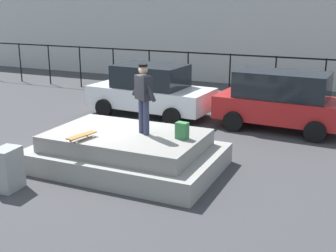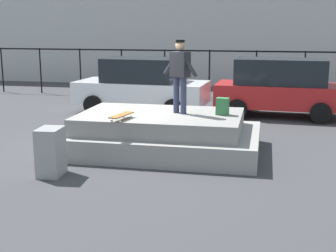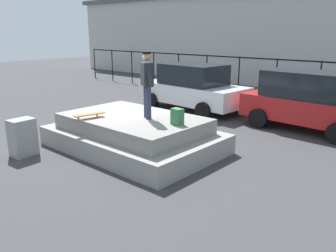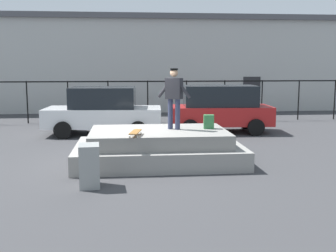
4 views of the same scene
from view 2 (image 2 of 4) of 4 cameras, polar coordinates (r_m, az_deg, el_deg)
ground_plane at (r=11.56m, az=-4.44°, el=-2.39°), size 60.00×60.00×0.00m
concrete_ledge at (r=10.94m, az=-0.92°, el=-0.98°), size 4.55×2.93×0.90m
skateboarder at (r=10.72m, az=1.48°, el=6.73°), size 0.91×0.60×1.69m
skateboard at (r=10.13m, az=-5.70°, el=1.31°), size 0.35×0.83×0.12m
backpack at (r=10.71m, az=6.68°, el=2.41°), size 0.30×0.23×0.39m
car_white_sedan_near at (r=15.96m, az=-3.24°, el=5.04°), size 4.55×2.38×1.83m
car_red_hatchback_mid at (r=15.49m, az=13.52°, el=4.71°), size 4.14×2.16×1.87m
utility_box at (r=9.44m, az=-14.15°, el=-3.09°), size 0.48×0.63×0.95m
fence_row at (r=19.09m, az=2.32°, el=7.43°), size 24.06×0.06×1.95m
warehouse_building at (r=26.71m, az=5.20°, el=11.84°), size 36.13×8.32×5.49m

